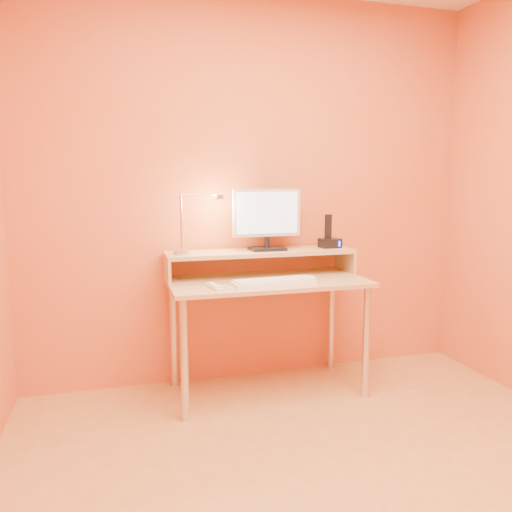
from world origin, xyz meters
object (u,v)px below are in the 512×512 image
object	(u,v)px
lamp_base	(182,252)
mouse	(310,278)
phone_dock	(330,243)
monitor_panel	(267,213)
remote_control	(215,287)
keyboard	(274,283)

from	to	relation	value
lamp_base	mouse	world-z (taller)	lamp_base
lamp_base	phone_dock	size ratio (longest dim) A/B	0.77
monitor_panel	phone_dock	bearing A→B (deg)	-2.80
phone_dock	mouse	bearing A→B (deg)	-139.14
lamp_base	phone_dock	distance (m)	0.98
remote_control	monitor_panel	bearing A→B (deg)	30.39
phone_dock	mouse	size ratio (longest dim) A/B	1.32
lamp_base	mouse	size ratio (longest dim) A/B	1.02
phone_dock	lamp_base	bearing A→B (deg)	176.29
remote_control	lamp_base	bearing A→B (deg)	106.89
monitor_panel	remote_control	xyz separation A→B (m)	(-0.41, -0.33, -0.39)
monitor_panel	remote_control	size ratio (longest dim) A/B	2.63
mouse	lamp_base	bearing A→B (deg)	146.63
keyboard	remote_control	bearing A→B (deg)	179.06
monitor_panel	mouse	size ratio (longest dim) A/B	4.48
monitor_panel	keyboard	size ratio (longest dim) A/B	0.91
monitor_panel	mouse	distance (m)	0.50
lamp_base	phone_dock	world-z (taller)	phone_dock
monitor_panel	keyboard	world-z (taller)	monitor_panel
lamp_base	remote_control	distance (m)	0.36
monitor_panel	remote_control	distance (m)	0.65
monitor_panel	mouse	xyz separation A→B (m)	(0.19, -0.26, -0.38)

